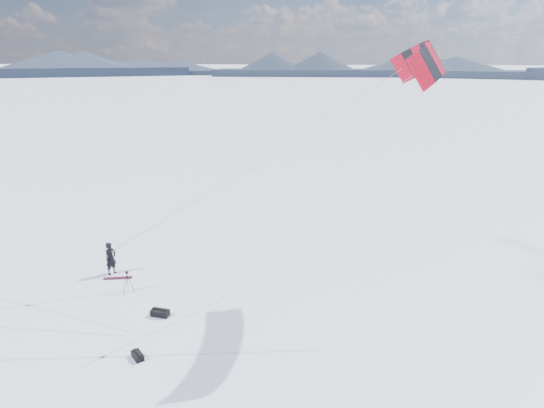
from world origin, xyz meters
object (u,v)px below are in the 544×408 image
(tripod, at_px, (127,279))
(gear_bag_a, at_px, (160,313))
(snowboard, at_px, (118,278))
(gear_bag_b, at_px, (138,356))
(snowkiter, at_px, (113,274))

(tripod, xyz_separation_m, gear_bag_a, (2.71, -1.73, -0.58))
(snowboard, height_order, gear_bag_b, gear_bag_b)
(snowkiter, distance_m, gear_bag_a, 5.77)
(snowkiter, relative_size, snowboard, 1.22)
(snowkiter, xyz_separation_m, gear_bag_b, (5.33, -6.46, 0.13))
(snowkiter, bearing_deg, snowboard, -106.21)
(gear_bag_b, bearing_deg, snowkiter, 169.10)
(tripod, bearing_deg, gear_bag_a, -39.38)
(snowboard, xyz_separation_m, gear_bag_b, (4.73, -6.02, 0.11))
(snowboard, distance_m, tripod, 1.95)
(gear_bag_b, bearing_deg, tripod, 164.07)
(snowboard, bearing_deg, tripod, -60.45)
(snowboard, height_order, tripod, tripod)
(snowkiter, bearing_deg, gear_bag_a, -105.34)
(gear_bag_b, bearing_deg, snowboard, 167.72)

